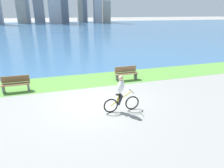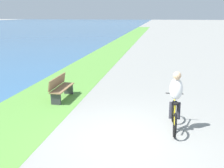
# 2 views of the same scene
# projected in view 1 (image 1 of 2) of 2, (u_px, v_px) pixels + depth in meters

# --- Properties ---
(ground_plane) EXTENTS (300.00, 300.00, 0.00)m
(ground_plane) POSITION_uv_depth(u_px,v_px,m) (95.00, 101.00, 10.33)
(ground_plane) COLOR gray
(grass_strip_bayside) EXTENTS (120.00, 2.92, 0.01)m
(grass_strip_bayside) POSITION_uv_depth(u_px,v_px,m) (83.00, 81.00, 13.44)
(grass_strip_bayside) COLOR #59933D
(grass_strip_bayside) RESTS_ON ground
(bay_water_surface) EXTENTS (300.00, 83.12, 0.00)m
(bay_water_surface) POSITION_uv_depth(u_px,v_px,m) (55.00, 29.00, 52.13)
(bay_water_surface) COLOR #386693
(bay_water_surface) RESTS_ON ground
(cyclist_lead) EXTENTS (1.70, 0.52, 1.71)m
(cyclist_lead) POSITION_uv_depth(u_px,v_px,m) (121.00, 94.00, 9.07)
(cyclist_lead) COLOR black
(cyclist_lead) RESTS_ON ground
(bench_near_path) EXTENTS (1.50, 0.47, 0.90)m
(bench_near_path) POSITION_uv_depth(u_px,v_px,m) (16.00, 84.00, 11.51)
(bench_near_path) COLOR brown
(bench_near_path) RESTS_ON ground
(bench_far_along_path) EXTENTS (1.50, 0.47, 0.90)m
(bench_far_along_path) POSITION_uv_depth(u_px,v_px,m) (126.00, 73.00, 13.51)
(bench_far_along_path) COLOR olive
(bench_far_along_path) RESTS_ON ground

